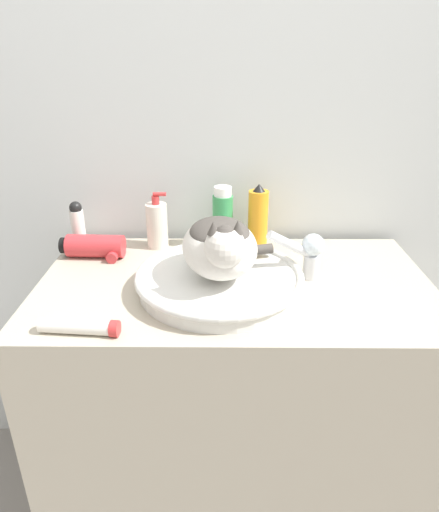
{
  "coord_description": "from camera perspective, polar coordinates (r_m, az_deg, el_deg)",
  "views": [
    {
      "loc": [
        -0.03,
        -0.78,
        1.43
      ],
      "look_at": [
        -0.04,
        0.24,
        0.96
      ],
      "focal_mm": 32.0,
      "sensor_mm": 36.0,
      "label": 1
    }
  ],
  "objects": [
    {
      "name": "hair_dryer",
      "position": [
        1.39,
        -15.15,
        1.14
      ],
      "size": [
        0.19,
        0.1,
        0.07
      ],
      "rotation": [
        0.0,
        0.0,
        3.1
      ],
      "color": "#C63338",
      "rests_on": "vanity_counter"
    },
    {
      "name": "faucet",
      "position": [
        1.22,
        11.04,
        0.56
      ],
      "size": [
        0.16,
        0.08,
        0.15
      ],
      "rotation": [
        0.0,
        0.0,
        -2.87
      ],
      "color": "silver",
      "rests_on": "vanity_counter"
    },
    {
      "name": "soap_pump_bottle",
      "position": [
        1.42,
        -7.82,
        3.89
      ],
      "size": [
        0.06,
        0.06,
        0.18
      ],
      "color": "silver",
      "rests_on": "vanity_counter"
    },
    {
      "name": "vanity_counter",
      "position": [
        1.47,
        1.7,
        -18.21
      ],
      "size": [
        1.04,
        0.59,
        0.86
      ],
      "color": "#B2A893",
      "rests_on": "ground_plane"
    },
    {
      "name": "cat",
      "position": [
        1.11,
        0.13,
        1.44
      ],
      "size": [
        0.25,
        0.28,
        0.17
      ],
      "rotation": [
        0.0,
        0.0,
        4.84
      ],
      "color": "silver",
      "rests_on": "sink_basin"
    },
    {
      "name": "sink_basin",
      "position": [
        1.17,
        0.01,
        -3.0
      ],
      "size": [
        0.43,
        0.43,
        0.05
      ],
      "color": "silver",
      "rests_on": "vanity_counter"
    },
    {
      "name": "shampoo_bottle_tall",
      "position": [
        1.39,
        0.4,
        4.71
      ],
      "size": [
        0.06,
        0.06,
        0.19
      ],
      "color": "#338C4C",
      "rests_on": "vanity_counter"
    },
    {
      "name": "wall_back",
      "position": [
        1.45,
        1.83,
        15.41
      ],
      "size": [
        8.0,
        0.05,
        2.4
      ],
      "color": "silver",
      "rests_on": "ground_plane"
    },
    {
      "name": "cream_tube",
      "position": [
        1.04,
        -17.01,
        -8.47
      ],
      "size": [
        0.18,
        0.05,
        0.04
      ],
      "rotation": [
        0.0,
        0.0,
        -0.08
      ],
      "color": "silver",
      "rests_on": "vanity_counter"
    },
    {
      "name": "spray_bottle_trigger",
      "position": [
        1.4,
        4.83,
        4.72
      ],
      "size": [
        0.06,
        0.06,
        0.2
      ],
      "color": "orange",
      "rests_on": "vanity_counter"
    },
    {
      "name": "deodorant_stick",
      "position": [
        1.47,
        -17.3,
        3.81
      ],
      "size": [
        0.04,
        0.04,
        0.15
      ],
      "color": "white",
      "rests_on": "vanity_counter"
    }
  ]
}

